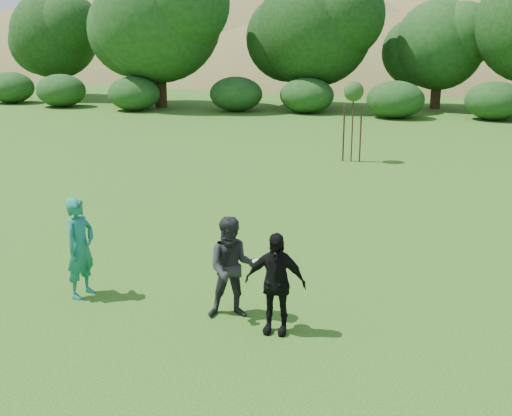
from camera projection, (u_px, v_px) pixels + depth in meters
The scene contains 8 objects.
ground at pixel (205, 319), 10.54m from camera, with size 120.00×120.00×0.00m, color #19470C.
player_teal at pixel (80, 248), 11.26m from camera, with size 0.66×0.43×1.81m, color #197360.
player_grey at pixel (232, 268), 10.44m from camera, with size 0.83×0.65×1.71m, color #262628.
player_black at pixel (275, 283), 9.91m from camera, with size 0.96×0.40×1.64m, color black.
frisbee at pixel (261, 261), 10.01m from camera, with size 0.27×0.27×0.06m.
sapling at pixel (354, 94), 22.46m from camera, with size 0.70×0.70×2.85m.
hillside at pixel (403, 172), 77.21m from camera, with size 150.00×72.00×52.00m.
tree_row at pixel (445, 24), 34.88m from camera, with size 53.92×10.38×9.62m.
Camera 1 is at (3.51, -9.04, 4.61)m, focal length 45.00 mm.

